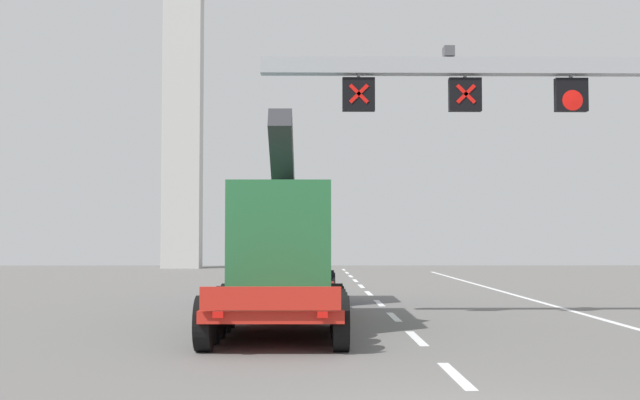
{
  "coord_description": "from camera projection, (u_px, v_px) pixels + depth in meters",
  "views": [
    {
      "loc": [
        -1.81,
        -9.43,
        2.23
      ],
      "look_at": [
        -1.55,
        12.12,
        3.26
      ],
      "focal_mm": 44.95,
      "sensor_mm": 36.0,
      "label": 1
    }
  ],
  "objects": [
    {
      "name": "bridge_pylon_distant",
      "position": [
        184.0,
        11.0,
        60.3
      ],
      "size": [
        9.0,
        2.0,
        37.86
      ],
      "color": "#B7B7B2",
      "rests_on": "ground"
    },
    {
      "name": "edge_line_right",
      "position": [
        610.0,
        321.0,
        21.39
      ],
      "size": [
        0.2,
        63.0,
        0.01
      ],
      "primitive_type": "cube",
      "color": "silver",
      "rests_on": "ground"
    },
    {
      "name": "lane_markings",
      "position": [
        374.0,
        298.0,
        29.8
      ],
      "size": [
        0.2,
        55.57,
        0.01
      ],
      "color": "silver",
      "rests_on": "ground"
    },
    {
      "name": "overhead_lane_gantry",
      "position": [
        525.0,
        110.0,
        21.7
      ],
      "size": [
        11.34,
        0.9,
        7.43
      ],
      "color": "#9EA0A5",
      "rests_on": "ground"
    },
    {
      "name": "heavy_haul_truck_red",
      "position": [
        287.0,
        246.0,
        23.22
      ],
      "size": [
        3.1,
        14.08,
        5.3
      ],
      "color": "red",
      "rests_on": "ground"
    }
  ]
}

